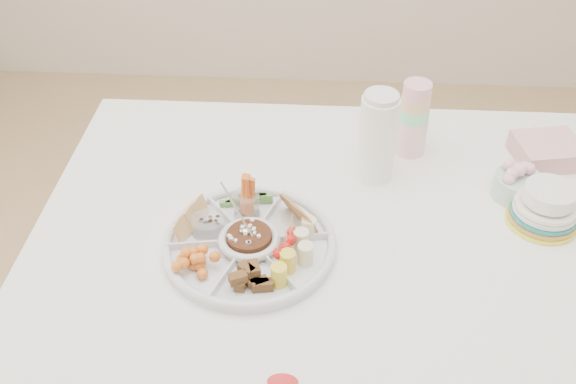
# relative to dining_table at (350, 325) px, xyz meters

# --- Properties ---
(dining_table) EXTENTS (1.52, 1.02, 0.76)m
(dining_table) POSITION_rel_dining_table_xyz_m (0.00, 0.00, 0.00)
(dining_table) COLOR white
(dining_table) RESTS_ON floor
(party_tray) EXTENTS (0.44, 0.44, 0.04)m
(party_tray) POSITION_rel_dining_table_xyz_m (-0.25, -0.10, 0.40)
(party_tray) COLOR silver
(party_tray) RESTS_ON dining_table
(bean_dip) EXTENTS (0.11, 0.11, 0.04)m
(bean_dip) POSITION_rel_dining_table_xyz_m (-0.25, -0.10, 0.41)
(bean_dip) COLOR brown
(bean_dip) RESTS_ON party_tray
(tortillas) EXTENTS (0.12, 0.12, 0.07)m
(tortillas) POSITION_rel_dining_table_xyz_m (-0.15, -0.02, 0.42)
(tortillas) COLOR #925F39
(tortillas) RESTS_ON party_tray
(carrot_cucumber) EXTENTS (0.14, 0.14, 0.11)m
(carrot_cucumber) POSITION_rel_dining_table_xyz_m (-0.27, 0.02, 0.44)
(carrot_cucumber) COLOR #D95F21
(carrot_cucumber) RESTS_ON party_tray
(pita_raisins) EXTENTS (0.12, 0.12, 0.06)m
(pita_raisins) POSITION_rel_dining_table_xyz_m (-0.37, -0.06, 0.42)
(pita_raisins) COLOR #DBB374
(pita_raisins) RESTS_ON party_tray
(cherries) EXTENTS (0.13, 0.13, 0.04)m
(cherries) POSITION_rel_dining_table_xyz_m (-0.35, -0.19, 0.42)
(cherries) COLOR orange
(cherries) RESTS_ON party_tray
(granola_chunks) EXTENTS (0.11, 0.11, 0.04)m
(granola_chunks) POSITION_rel_dining_table_xyz_m (-0.23, -0.23, 0.42)
(granola_chunks) COLOR #593315
(granola_chunks) RESTS_ON party_tray
(banana_tomato) EXTENTS (0.13, 0.13, 0.09)m
(banana_tomato) POSITION_rel_dining_table_xyz_m (-0.13, -0.15, 0.44)
(banana_tomato) COLOR #E5C36C
(banana_tomato) RESTS_ON party_tray
(cup_stack) EXTENTS (0.10, 0.10, 0.22)m
(cup_stack) POSITION_rel_dining_table_xyz_m (0.14, 0.30, 0.49)
(cup_stack) COLOR silver
(cup_stack) RESTS_ON dining_table
(thermos) EXTENTS (0.12, 0.12, 0.24)m
(thermos) POSITION_rel_dining_table_xyz_m (0.04, 0.18, 0.50)
(thermos) COLOR white
(thermos) RESTS_ON dining_table
(flower_bowl) EXTENTS (0.13, 0.13, 0.09)m
(flower_bowl) POSITION_rel_dining_table_xyz_m (0.38, 0.12, 0.42)
(flower_bowl) COLOR silver
(flower_bowl) RESTS_ON dining_table
(napkin_stack) EXTENTS (0.19, 0.17, 0.05)m
(napkin_stack) POSITION_rel_dining_table_xyz_m (0.50, 0.28, 0.41)
(napkin_stack) COLOR #EAA7A9
(napkin_stack) RESTS_ON dining_table
(plate_stack) EXTENTS (0.18, 0.18, 0.11)m
(plate_stack) POSITION_rel_dining_table_xyz_m (0.42, 0.03, 0.43)
(plate_stack) COLOR gold
(plate_stack) RESTS_ON dining_table
(placemat) EXTENTS (0.34, 0.13, 0.01)m
(placemat) POSITION_rel_dining_table_xyz_m (-0.18, -0.45, 0.38)
(placemat) COLOR white
(placemat) RESTS_ON dining_table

